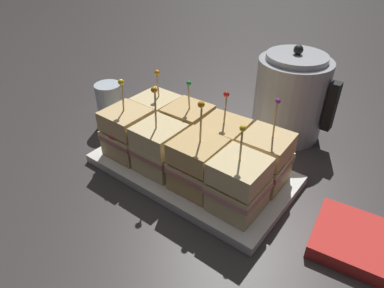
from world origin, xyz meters
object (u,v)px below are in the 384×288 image
object	(u,v)px
sandwich_front_far_right	(238,185)
sandwich_back_far_right	(264,159)
sandwich_front_far_left	(128,133)
sandwich_back_far_left	(157,116)
sandwich_front_center_left	(160,148)
serving_platter	(192,169)
sandwich_back_center_right	(223,143)
kettle_steel	(290,97)
napkin_stack	(355,240)
sandwich_back_center_left	(188,129)
sandwich_front_center_right	(198,165)
drinking_glass	(110,105)

from	to	relation	value
sandwich_front_far_right	sandwich_back_far_right	bearing A→B (deg)	89.53
sandwich_front_far_left	sandwich_back_far_left	size ratio (longest dim) A/B	1.06
sandwich_front_center_left	sandwich_back_far_right	bearing A→B (deg)	26.09
serving_platter	sandwich_front_far_left	xyz separation A→B (m)	(-0.13, -0.04, 0.06)
sandwich_back_far_left	sandwich_back_center_right	size ratio (longest dim) A/B	0.98
kettle_steel	sandwich_front_center_left	bearing A→B (deg)	-113.06
serving_platter	sandwich_front_center_left	size ratio (longest dim) A/B	2.24
sandwich_back_center_right	napkin_stack	size ratio (longest dim) A/B	1.15
sandwich_front_center_left	sandwich_front_far_right	world-z (taller)	sandwich_front_center_left
serving_platter	sandwich_front_far_left	bearing A→B (deg)	-161.28
sandwich_back_center_left	kettle_steel	xyz separation A→B (m)	(0.12, 0.21, 0.03)
sandwich_front_center_left	kettle_steel	world-z (taller)	kettle_steel
napkin_stack	sandwich_front_center_left	bearing A→B (deg)	-171.55
sandwich_front_far_right	sandwich_front_center_left	bearing A→B (deg)	179.08
sandwich_front_far_right	kettle_steel	bearing A→B (deg)	99.20
sandwich_back_far_left	napkin_stack	bearing A→B (deg)	-4.18
sandwich_front_far_right	kettle_steel	size ratio (longest dim) A/B	0.77
sandwich_back_far_left	napkin_stack	size ratio (longest dim) A/B	1.12
serving_platter	sandwich_back_far_right	bearing A→B (deg)	18.59
sandwich_back_center_right	sandwich_back_far_right	distance (m)	0.09
sandwich_back_far_right	napkin_stack	distance (m)	0.19
sandwich_back_center_left	kettle_steel	world-z (taller)	kettle_steel
sandwich_front_center_right	drinking_glass	bearing A→B (deg)	166.92
sandwich_front_far_left	sandwich_front_center_left	size ratio (longest dim) A/B	0.93
sandwich_front_center_left	sandwich_back_center_right	xyz separation A→B (m)	(0.09, 0.09, -0.00)
napkin_stack	sandwich_front_center_right	bearing A→B (deg)	-168.66
sandwich_back_far_right	serving_platter	bearing A→B (deg)	-161.41
sandwich_back_center_left	drinking_glass	distance (m)	0.23
sandwich_front_far_left	napkin_stack	distance (m)	0.45
kettle_steel	sandwich_back_far_left	bearing A→B (deg)	-134.99
sandwich_back_center_right	kettle_steel	size ratio (longest dim) A/B	0.74
sandwich_front_far_right	drinking_glass	size ratio (longest dim) A/B	1.52
sandwich_front_center_left	sandwich_back_far_left	xyz separation A→B (m)	(-0.09, 0.09, -0.00)
sandwich_back_far_left	sandwich_front_center_left	bearing A→B (deg)	-45.10
sandwich_back_center_left	sandwich_front_far_right	bearing A→B (deg)	-26.69
sandwich_front_center_left	kettle_steel	xyz separation A→B (m)	(0.13, 0.30, 0.03)
sandwich_front_center_left	kettle_steel	size ratio (longest dim) A/B	0.83
sandwich_back_center_left	kettle_steel	distance (m)	0.25
sandwich_front_center_left	sandwich_front_center_right	distance (m)	0.09
sandwich_back_center_left	drinking_glass	xyz separation A→B (m)	(-0.23, -0.01, -0.01)
sandwich_front_far_left	sandwich_front_center_left	distance (m)	0.09
serving_platter	drinking_glass	size ratio (longest dim) A/B	3.69
serving_platter	napkin_stack	distance (m)	0.31
sandwich_back_far_left	sandwich_back_center_right	world-z (taller)	sandwich_back_center_right
sandwich_front_center_left	sandwich_front_center_right	size ratio (longest dim) A/B	1.01
sandwich_front_center_left	kettle_steel	bearing A→B (deg)	66.94
sandwich_front_center_right	sandwich_back_center_right	bearing A→B (deg)	91.91
sandwich_front_center_left	sandwich_front_far_right	xyz separation A→B (m)	(0.18, -0.00, 0.00)
sandwich_front_center_left	sandwich_back_far_right	xyz separation A→B (m)	(0.18, 0.09, 0.00)
serving_platter	kettle_steel	distance (m)	0.28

